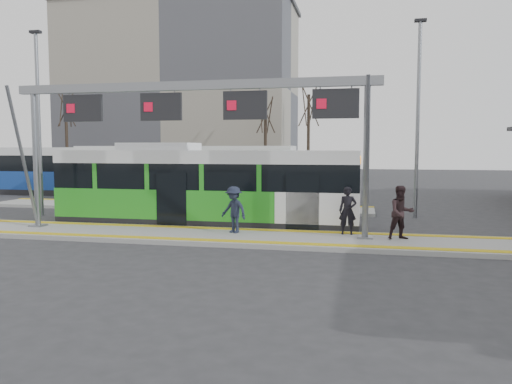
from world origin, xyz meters
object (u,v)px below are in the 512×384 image
at_px(passenger_a, 348,211).
at_px(hero_bus, 206,188).
at_px(passenger_b, 401,213).
at_px(passenger_c, 234,210).
at_px(gantry, 192,112).

bearing_deg(passenger_a, hero_bus, 160.90).
distance_m(passenger_b, passenger_c, 5.56).
relative_size(passenger_a, passenger_b, 0.94).
xyz_separation_m(hero_bus, passenger_b, (7.33, -2.48, -0.49)).
bearing_deg(gantry, passenger_a, 7.08).
height_order(hero_bus, passenger_b, hero_bus).
relative_size(gantry, hero_bus, 1.09).
height_order(gantry, hero_bus, gantry).
height_order(gantry, passenger_c, gantry).
xyz_separation_m(hero_bus, passenger_c, (1.77, -2.39, -0.55)).
bearing_deg(passenger_a, gantry, -173.49).
height_order(hero_bus, passenger_c, hero_bus).
bearing_deg(passenger_c, hero_bus, 153.90).
xyz_separation_m(passenger_a, passenger_b, (1.71, -0.60, 0.05)).
xyz_separation_m(passenger_b, passenger_c, (-5.56, 0.10, -0.06)).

